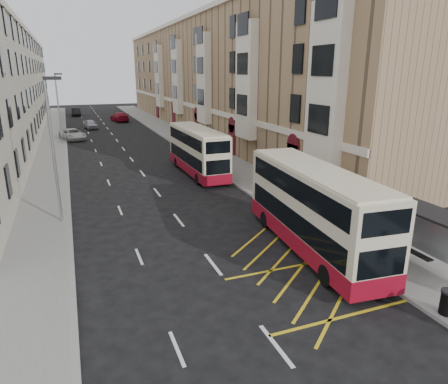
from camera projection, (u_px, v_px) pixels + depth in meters
name	position (u px, v px, depth m)	size (l,w,h in m)	color
ground	(250.00, 312.00, 14.55)	(200.00, 200.00, 0.00)	black
pavement_right	(202.00, 150.00, 44.05)	(4.00, 120.00, 0.15)	slate
pavement_left	(50.00, 160.00, 38.70)	(3.00, 120.00, 0.15)	slate
kerb_right	(185.00, 151.00, 43.36)	(0.25, 120.00, 0.15)	gray
kerb_left	(67.00, 159.00, 39.21)	(0.25, 120.00, 0.15)	gray
road_markings	(113.00, 135.00, 54.69)	(10.00, 110.00, 0.01)	silver
terrace_right	(213.00, 77.00, 57.97)	(10.75, 79.00, 15.25)	#9A7B59
bus_shelter	(438.00, 230.00, 16.46)	(1.65, 4.25, 2.70)	black
guard_railing	(311.00, 217.00, 21.59)	(0.06, 6.56, 1.01)	#AB1910
street_lamp_near	(53.00, 143.00, 21.71)	(0.93, 0.18, 8.00)	gray
street_lamp_far	(58.00, 103.00, 48.47)	(0.93, 0.18, 8.00)	gray
double_decker_front	(313.00, 209.00, 19.00)	(3.27, 10.51, 4.13)	beige
double_decker_rear	(197.00, 151.00, 33.31)	(2.33, 9.77, 3.89)	beige
litter_bin	(448.00, 302.00, 14.04)	(0.55, 0.55, 0.92)	black
pedestrian_mid	(359.00, 212.00, 21.82)	(0.85, 0.66, 1.75)	black
pedestrian_far	(382.00, 235.00, 18.52)	(1.13, 0.47, 1.92)	black
white_van	(73.00, 134.00, 50.55)	(2.28, 4.95, 1.38)	silver
car_silver	(90.00, 124.00, 60.08)	(1.62, 4.02, 1.37)	#9DA0A5
car_dark	(76.00, 112.00, 77.55)	(1.60, 4.59, 1.51)	black
car_red	(120.00, 117.00, 68.94)	(2.18, 5.36, 1.56)	maroon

